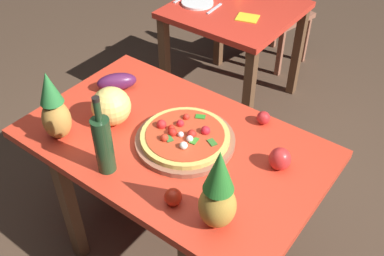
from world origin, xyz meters
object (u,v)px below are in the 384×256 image
(bell_pepper, at_px, (280,159))
(eggplant, at_px, (117,82))
(background_table, at_px, (234,24))
(dinner_plate, at_px, (197,3))
(tomato_beside_pepper, at_px, (263,118))
(pizza, at_px, (185,135))
(wine_bottle, at_px, (103,144))
(knife_utensil, at_px, (214,9))
(pineapple_left, at_px, (218,193))
(melon, at_px, (111,106))
(pizza_board, at_px, (185,140))
(display_table, at_px, (173,155))
(tomato_by_bottle, at_px, (173,197))
(dining_chair, at_px, (276,11))
(pineapple_right, at_px, (54,109))
(napkin_folded, at_px, (247,18))

(bell_pepper, relative_size, eggplant, 0.50)
(background_table, distance_m, dinner_plate, 0.29)
(tomato_beside_pepper, bearing_deg, background_table, 128.33)
(pizza, height_order, wine_bottle, wine_bottle)
(knife_utensil, bearing_deg, pineapple_left, -59.35)
(pizza, xyz_separation_m, melon, (-0.35, -0.08, 0.05))
(wine_bottle, distance_m, dinner_plate, 1.63)
(pizza, distance_m, bell_pepper, 0.42)
(pizza_board, relative_size, pizza, 1.12)
(pineapple_left, bearing_deg, display_table, 148.14)
(tomato_beside_pepper, bearing_deg, tomato_by_bottle, -93.20)
(display_table, relative_size, bell_pepper, 13.40)
(background_table, distance_m, knife_utensil, 0.20)
(dining_chair, xyz_separation_m, eggplant, (0.03, -1.80, 0.31))
(bell_pepper, bearing_deg, pizza_board, -164.35)
(melon, height_order, eggplant, melon)
(pizza_board, height_order, pizza, pizza)
(pineapple_left, relative_size, pineapple_right, 1.05)
(background_table, height_order, pineapple_left, pineapple_left)
(napkin_folded, bearing_deg, melon, -87.83)
(melon, height_order, bell_pepper, melon)
(display_table, distance_m, pizza_board, 0.12)
(tomato_beside_pepper, xyz_separation_m, dinner_plate, (-1.00, 0.85, -0.02))
(dinner_plate, bearing_deg, melon, -70.91)
(pizza, relative_size, bell_pepper, 3.92)
(bell_pepper, bearing_deg, pineapple_right, -154.86)
(pizza_board, height_order, knife_utensil, pizza_board)
(pineapple_right, relative_size, melon, 1.87)
(dining_chair, distance_m, tomato_by_bottle, 2.36)
(tomato_beside_pepper, bearing_deg, eggplant, -164.24)
(pizza, height_order, pineapple_left, pineapple_left)
(wine_bottle, xyz_separation_m, melon, (-0.20, 0.23, -0.05))
(bell_pepper, height_order, napkin_folded, bell_pepper)
(background_table, xyz_separation_m, dining_chair, (0.00, 0.63, -0.14))
(pizza_board, height_order, bell_pepper, bell_pepper)
(tomato_beside_pepper, height_order, knife_utensil, tomato_beside_pepper)
(display_table, bearing_deg, pizza, 22.58)
(dinner_plate, xyz_separation_m, knife_utensil, (0.14, 0.00, -0.00))
(pizza_board, relative_size, napkin_folded, 3.15)
(background_table, xyz_separation_m, tomato_by_bottle, (0.73, -1.59, 0.16))
(melon, relative_size, bell_pepper, 1.80)
(tomato_by_bottle, bearing_deg, knife_utensil, 119.21)
(bell_pepper, xyz_separation_m, dinner_plate, (-1.19, 1.06, -0.04))
(pizza, relative_size, wine_bottle, 1.08)
(dining_chair, height_order, tomato_beside_pepper, dining_chair)
(eggplant, height_order, dinner_plate, eggplant)
(melon, bearing_deg, tomato_by_bottle, -22.28)
(tomato_beside_pepper, relative_size, tomato_by_bottle, 0.91)
(melon, bearing_deg, dining_chair, 95.65)
(pizza, height_order, dinner_plate, pizza)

